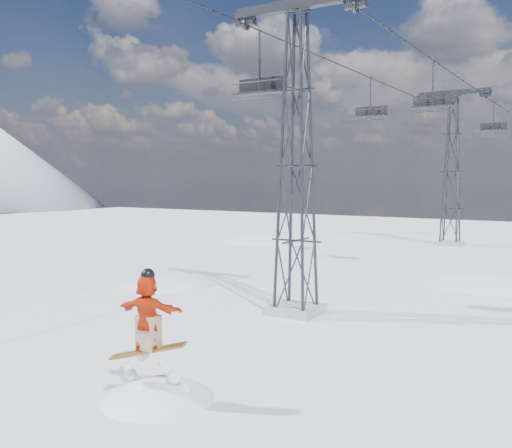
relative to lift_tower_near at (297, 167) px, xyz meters
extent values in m
plane|color=white|center=(-0.80, -8.00, -5.47)|extent=(120.00, 120.00, 0.00)
sphere|color=white|center=(-7.80, 2.00, -13.12)|extent=(16.00, 16.00, 16.00)
sphere|color=white|center=(-12.80, 20.00, -15.87)|extent=(22.00, 22.00, 22.00)
cube|color=#999999|center=(0.00, 0.00, -5.32)|extent=(1.80, 1.80, 0.30)
cube|color=#2A2C31|center=(0.00, 0.00, 5.78)|extent=(5.00, 0.35, 0.35)
cube|color=#2A2C31|center=(-2.20, 0.00, 5.58)|extent=(0.80, 0.25, 0.50)
cube|color=#2A2C31|center=(2.20, 0.00, 5.58)|extent=(0.80, 0.25, 0.50)
cube|color=#999999|center=(0.00, 25.00, -5.32)|extent=(1.80, 1.80, 0.30)
cube|color=#2A2C31|center=(0.00, 25.00, 5.78)|extent=(5.00, 0.35, 0.35)
cube|color=#2A2C31|center=(-2.20, 25.00, 5.58)|extent=(0.80, 0.25, 0.50)
cube|color=#2A2C31|center=(2.20, 25.00, 5.58)|extent=(0.80, 0.25, 0.50)
cylinder|color=black|center=(-2.20, 11.50, 5.38)|extent=(0.06, 51.00, 0.06)
cylinder|color=black|center=(2.20, 11.50, 5.38)|extent=(0.06, 51.00, 0.06)
cube|color=orange|center=(1.08, -9.27, -4.26)|extent=(1.73, 0.99, 0.42)
imported|color=red|center=(1.08, -9.27, -3.38)|extent=(1.64, 0.78, 1.70)
cube|color=#9A7E5F|center=(1.08, -9.27, -3.84)|extent=(0.53, 0.44, 0.78)
sphere|color=black|center=(1.08, -9.27, -2.55)|extent=(0.32, 0.32, 0.32)
cylinder|color=black|center=(-2.20, 1.03, 4.17)|extent=(0.09, 0.09, 2.42)
cube|color=black|center=(-2.20, 1.03, 2.96)|extent=(2.20, 0.49, 0.09)
cube|color=black|center=(-2.20, 1.27, 3.29)|extent=(2.20, 0.07, 0.60)
cylinder|color=black|center=(-2.20, 0.76, 2.69)|extent=(2.20, 0.07, 0.07)
cylinder|color=black|center=(-2.20, 0.70, 3.35)|extent=(2.20, 0.05, 0.05)
cylinder|color=black|center=(2.20, 10.40, 4.26)|extent=(0.08, 0.08, 2.25)
cube|color=black|center=(2.20, 10.40, 3.13)|extent=(2.05, 0.46, 0.08)
cube|color=black|center=(2.20, 10.63, 3.44)|extent=(2.05, 0.06, 0.56)
cylinder|color=black|center=(2.20, 10.15, 2.88)|extent=(2.05, 0.06, 0.06)
cylinder|color=black|center=(2.20, 10.09, 3.49)|extent=(2.05, 0.05, 0.05)
cylinder|color=black|center=(-2.20, 13.59, 4.29)|extent=(0.08, 0.08, 2.19)
cube|color=black|center=(-2.20, 13.59, 3.19)|extent=(1.99, 0.45, 0.08)
cube|color=black|center=(-2.20, 13.81, 3.49)|extent=(1.99, 0.06, 0.55)
cylinder|color=black|center=(-2.20, 13.34, 2.95)|extent=(1.99, 0.06, 0.06)
cylinder|color=black|center=(-2.20, 13.29, 3.54)|extent=(1.99, 0.05, 0.05)
cylinder|color=black|center=(2.20, 28.61, 4.32)|extent=(0.08, 0.08, 2.13)
cube|color=black|center=(2.20, 28.61, 3.25)|extent=(1.94, 0.44, 0.08)
cube|color=black|center=(2.20, 28.82, 3.54)|extent=(1.94, 0.06, 0.53)
cylinder|color=black|center=(2.20, 28.36, 3.01)|extent=(1.94, 0.06, 0.06)
cylinder|color=black|center=(2.20, 28.31, 3.59)|extent=(1.94, 0.05, 0.05)
camera|label=1|loc=(9.63, -18.67, -0.38)|focal=40.00mm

